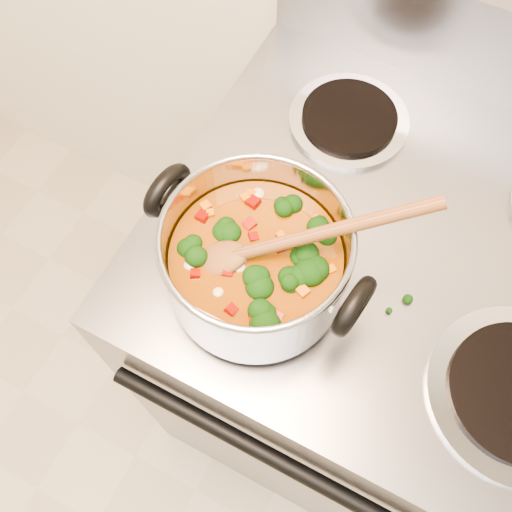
{
  "coord_description": "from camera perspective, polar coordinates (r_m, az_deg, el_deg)",
  "views": [
    {
      "loc": [
        0.0,
        0.73,
        1.62
      ],
      "look_at": [
        -0.14,
        1.0,
        1.01
      ],
      "focal_mm": 40.0,
      "sensor_mm": 36.0,
      "label": 1
    }
  ],
  "objects": [
    {
      "name": "stockpot",
      "position": [
        0.69,
        0.04,
        -0.51
      ],
      "size": [
        0.29,
        0.23,
        0.14
      ],
      "rotation": [
        0.0,
        0.0,
        -0.13
      ],
      "color": "#ACABB4",
      "rests_on": "electric_range"
    },
    {
      "name": "cooktop_crumbs",
      "position": [
        0.76,
        -3.8,
        -2.72
      ],
      "size": [
        0.31,
        0.25,
        0.01
      ],
      "color": "black",
      "rests_on": "electric_range"
    },
    {
      "name": "electric_range",
      "position": [
        1.23,
        10.98,
        -8.32
      ],
      "size": [
        0.74,
        0.67,
        1.08
      ],
      "color": "gray",
      "rests_on": "ground"
    },
    {
      "name": "wooden_spoon",
      "position": [
        0.66,
        1.66,
        1.04
      ],
      "size": [
        0.26,
        0.19,
        0.12
      ],
      "rotation": [
        0.0,
        0.0,
        0.58
      ],
      "color": "brown",
      "rests_on": "stockpot"
    }
  ]
}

